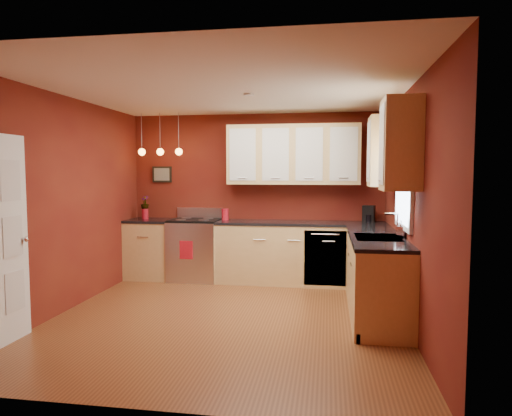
% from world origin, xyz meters
% --- Properties ---
extents(floor, '(4.20, 4.20, 0.00)m').
position_xyz_m(floor, '(0.00, 0.00, 0.00)').
color(floor, brown).
rests_on(floor, ground).
extents(ceiling, '(4.00, 4.20, 0.02)m').
position_xyz_m(ceiling, '(0.00, 0.00, 2.60)').
color(ceiling, white).
rests_on(ceiling, wall_back).
extents(wall_back, '(4.00, 0.02, 2.60)m').
position_xyz_m(wall_back, '(0.00, 2.10, 1.30)').
color(wall_back, maroon).
rests_on(wall_back, floor).
extents(wall_front, '(4.00, 0.02, 2.60)m').
position_xyz_m(wall_front, '(0.00, -2.10, 1.30)').
color(wall_front, maroon).
rests_on(wall_front, floor).
extents(wall_left, '(0.02, 4.20, 2.60)m').
position_xyz_m(wall_left, '(-2.00, 0.00, 1.30)').
color(wall_left, maroon).
rests_on(wall_left, floor).
extents(wall_right, '(0.02, 4.20, 2.60)m').
position_xyz_m(wall_right, '(2.00, 0.00, 1.30)').
color(wall_right, maroon).
rests_on(wall_right, floor).
extents(base_cabinets_back_left, '(0.70, 0.60, 0.90)m').
position_xyz_m(base_cabinets_back_left, '(-1.65, 1.80, 0.45)').
color(base_cabinets_back_left, '#DFB877').
rests_on(base_cabinets_back_left, floor).
extents(base_cabinets_back_right, '(2.54, 0.60, 0.90)m').
position_xyz_m(base_cabinets_back_right, '(0.73, 1.80, 0.45)').
color(base_cabinets_back_right, '#DFB877').
rests_on(base_cabinets_back_right, floor).
extents(base_cabinets_right, '(0.60, 2.10, 0.90)m').
position_xyz_m(base_cabinets_right, '(1.70, 0.45, 0.45)').
color(base_cabinets_right, '#DFB877').
rests_on(base_cabinets_right, floor).
extents(counter_back_left, '(0.70, 0.62, 0.04)m').
position_xyz_m(counter_back_left, '(-1.65, 1.80, 0.92)').
color(counter_back_left, black).
rests_on(counter_back_left, base_cabinets_back_left).
extents(counter_back_right, '(2.54, 0.62, 0.04)m').
position_xyz_m(counter_back_right, '(0.73, 1.80, 0.92)').
color(counter_back_right, black).
rests_on(counter_back_right, base_cabinets_back_right).
extents(counter_right, '(0.62, 2.10, 0.04)m').
position_xyz_m(counter_right, '(1.70, 0.45, 0.92)').
color(counter_right, black).
rests_on(counter_right, base_cabinets_right).
extents(gas_range, '(0.76, 0.64, 1.11)m').
position_xyz_m(gas_range, '(-0.92, 1.80, 0.48)').
color(gas_range, silver).
rests_on(gas_range, floor).
extents(dishwasher_front, '(0.60, 0.02, 0.80)m').
position_xyz_m(dishwasher_front, '(1.10, 1.51, 0.45)').
color(dishwasher_front, silver).
rests_on(dishwasher_front, base_cabinets_back_right).
extents(sink, '(0.50, 0.70, 0.33)m').
position_xyz_m(sink, '(1.70, 0.30, 0.92)').
color(sink, '#95959A').
rests_on(sink, counter_right).
extents(window, '(0.06, 1.02, 1.22)m').
position_xyz_m(window, '(1.97, 0.30, 1.69)').
color(window, white).
rests_on(window, wall_right).
extents(upper_cabinets_back, '(2.00, 0.35, 0.90)m').
position_xyz_m(upper_cabinets_back, '(0.60, 1.93, 1.95)').
color(upper_cabinets_back, '#DFB877').
rests_on(upper_cabinets_back, wall_back).
extents(upper_cabinets_right, '(0.35, 1.95, 0.90)m').
position_xyz_m(upper_cabinets_right, '(1.82, 0.32, 1.95)').
color(upper_cabinets_right, '#DFB877').
rests_on(upper_cabinets_right, wall_right).
extents(wall_picture, '(0.32, 0.03, 0.26)m').
position_xyz_m(wall_picture, '(-1.55, 2.08, 1.65)').
color(wall_picture, black).
rests_on(wall_picture, wall_back).
extents(pendant_lights, '(0.71, 0.11, 0.66)m').
position_xyz_m(pendant_lights, '(-1.45, 1.75, 2.01)').
color(pendant_lights, '#95959A').
rests_on(pendant_lights, ceiling).
extents(red_canister, '(0.12, 0.12, 0.18)m').
position_xyz_m(red_canister, '(-0.45, 1.86, 1.03)').
color(red_canister, '#B51321').
rests_on(red_canister, counter_back_right).
extents(red_vase, '(0.10, 0.10, 0.17)m').
position_xyz_m(red_vase, '(-1.74, 1.81, 1.02)').
color(red_vase, '#B51321').
rests_on(red_vase, counter_back_left).
extents(flowers, '(0.15, 0.15, 0.23)m').
position_xyz_m(flowers, '(-1.74, 1.81, 1.20)').
color(flowers, '#B51321').
rests_on(flowers, red_vase).
extents(coffee_maker, '(0.20, 0.20, 0.25)m').
position_xyz_m(coffee_maker, '(1.74, 1.92, 1.05)').
color(coffee_maker, black).
rests_on(coffee_maker, counter_back_right).
extents(soap_pump, '(0.12, 0.12, 0.21)m').
position_xyz_m(soap_pump, '(1.95, 0.24, 1.04)').
color(soap_pump, silver).
rests_on(soap_pump, counter_right).
extents(dish_towel, '(0.20, 0.01, 0.27)m').
position_xyz_m(dish_towel, '(-0.96, 1.47, 0.52)').
color(dish_towel, '#B51321').
rests_on(dish_towel, gas_range).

